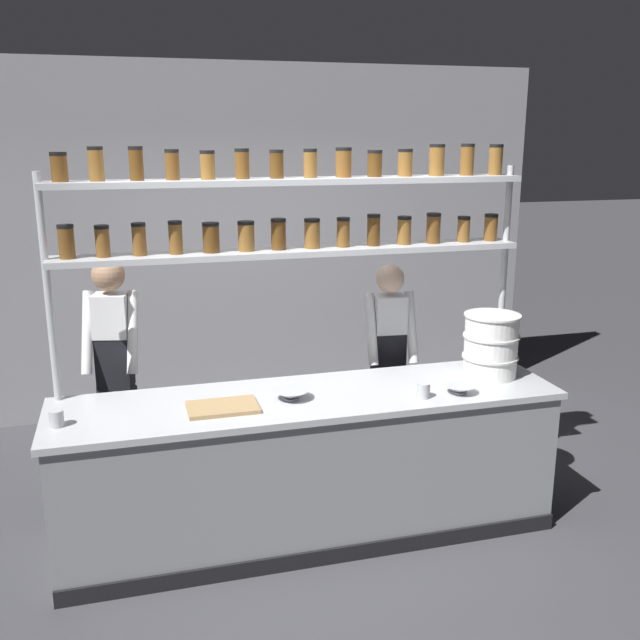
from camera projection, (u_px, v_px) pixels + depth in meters
name	position (u px, v px, depth m)	size (l,w,h in m)	color
ground_plane	(310.00, 532.00, 4.52)	(40.00, 40.00, 0.00)	#3D3D42
back_wall	(242.00, 241.00, 6.35)	(5.46, 0.12, 3.04)	#939399
prep_counter	(309.00, 466.00, 4.40)	(3.06, 0.76, 0.92)	gray
spice_shelf_unit	(296.00, 222.00, 4.34)	(2.94, 0.28, 2.39)	#B7BABF
chef_left	(115.00, 364.00, 4.71)	(0.40, 0.33, 1.68)	black
chef_center	(388.00, 358.00, 5.10)	(0.38, 0.29, 1.57)	black
container_stack	(491.00, 345.00, 4.59)	(0.36, 0.36, 0.41)	white
cutting_board	(223.00, 407.00, 4.06)	(0.40, 0.26, 0.02)	#A88456
prep_bowl_near_left	(291.00, 395.00, 4.21)	(0.22, 0.22, 0.06)	#B2B7BC
prep_bowl_center_front	(460.00, 389.00, 4.31)	(0.19, 0.19, 0.05)	#B2B7BC
serving_cup_front	(57.00, 418.00, 3.82)	(0.08, 0.08, 0.09)	#B2B7BC
serving_cup_by_board	(423.00, 390.00, 4.24)	(0.08, 0.08, 0.09)	#B2B7BC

